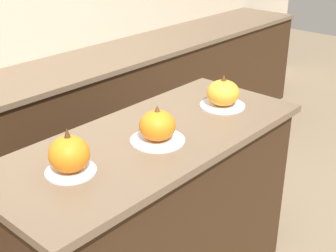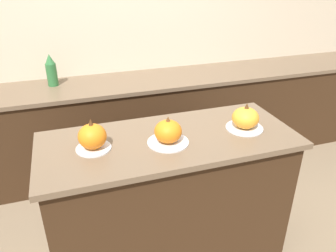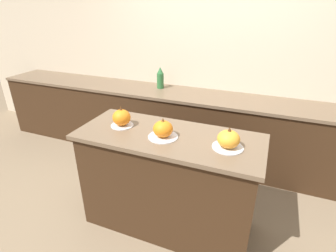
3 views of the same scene
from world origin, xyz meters
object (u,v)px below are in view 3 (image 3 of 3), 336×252
pumpkin_cake_right (228,140)px  bottle_tall (160,78)px  pumpkin_cake_left (122,118)px  pumpkin_cake_center (163,130)px

pumpkin_cake_right → bottle_tall: bearing=130.1°
pumpkin_cake_left → pumpkin_cake_center: pumpkin_cake_left is taller
pumpkin_cake_left → bottle_tall: (-0.20, 1.29, 0.02)m
pumpkin_cake_center → bottle_tall: bottle_tall is taller
bottle_tall → pumpkin_cake_right: bearing=-49.9°
pumpkin_cake_center → pumpkin_cake_right: size_ratio=1.03×
pumpkin_cake_left → bottle_tall: size_ratio=0.71×
pumpkin_cake_center → bottle_tall: 1.49m
pumpkin_cake_center → bottle_tall: bearing=114.3°
pumpkin_cake_left → bottle_tall: bottle_tall is taller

